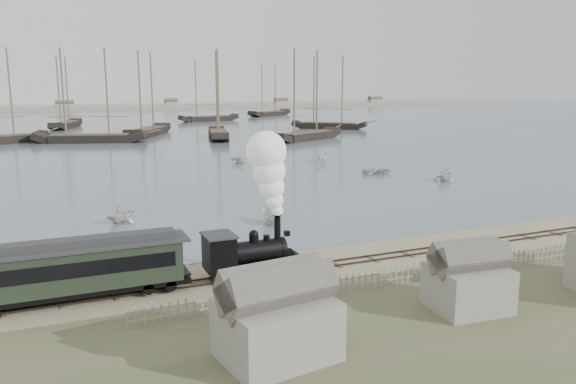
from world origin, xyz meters
name	(u,v)px	position (x,y,z in m)	size (l,w,h in m)	color
ground	(335,255)	(0.00, 0.00, 0.00)	(600.00, 600.00, 0.00)	tan
harbor_water	(104,120)	(0.00, 170.00, 0.03)	(600.00, 336.00, 0.06)	#4A5C69
rail_track	(348,262)	(0.00, -2.00, 0.04)	(120.00, 1.80, 0.16)	#34251C
picket_fence_west	(293,301)	(-6.50, -7.00, 0.00)	(19.00, 0.10, 1.20)	gray
picket_fence_east	(540,263)	(12.50, -7.50, 0.00)	(15.00, 0.10, 1.20)	gray
shed_left	(277,357)	(-10.00, -13.00, 0.00)	(5.00, 4.00, 4.10)	gray
shed_mid	(466,309)	(2.00, -12.00, 0.00)	(4.00, 3.50, 3.60)	gray
far_spit	(88,110)	(0.00, 250.00, 0.00)	(500.00, 20.00, 1.80)	tan
locomotive	(267,212)	(-6.18, -2.00, 4.25)	(7.38, 2.76, 9.20)	black
passenger_coach	(72,268)	(-18.33, -2.00, 2.07)	(13.46, 2.60, 3.27)	black
beached_dinghy	(26,290)	(-20.92, -0.07, 0.43)	(4.11, 2.93, 0.85)	silver
rowboat_1	(121,214)	(-13.39, 16.31, 0.88)	(3.11, 2.68, 1.64)	silver
rowboat_2	(269,217)	(-1.09, 10.66, 0.68)	(3.19, 1.20, 1.23)	silver
rowboat_3	(377,171)	(23.23, 31.10, 0.50)	(4.20, 3.00, 0.87)	silver
rowboat_4	(445,174)	(28.11, 22.40, 0.94)	(3.33, 2.87, 1.75)	silver
rowboat_5	(323,158)	(21.65, 44.92, 0.75)	(3.56, 1.34, 1.37)	silver
rowboat_7	(238,158)	(8.50, 48.60, 0.87)	(3.08, 2.65, 1.62)	silver
schooner_2	(87,95)	(-10.46, 91.51, 10.06)	(23.29, 5.38, 20.00)	black
schooner_3	(217,94)	(17.09, 88.66, 10.06)	(19.30, 4.45, 20.00)	black
schooner_4	(307,95)	(34.51, 78.19, 10.06)	(21.55, 4.97, 20.00)	black
schooner_5	(329,92)	(53.22, 103.40, 10.06)	(20.74, 4.79, 20.00)	black
schooner_7	(63,92)	(-13.72, 135.31, 10.06)	(19.62, 4.53, 20.00)	black
schooner_8	(208,91)	(31.18, 147.58, 10.06)	(20.51, 4.73, 20.00)	black
schooner_9	(269,90)	(61.27, 168.73, 10.06)	(22.48, 5.19, 20.00)	black
schooner_10	(147,94)	(3.89, 103.58, 10.06)	(22.56, 5.21, 20.00)	black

